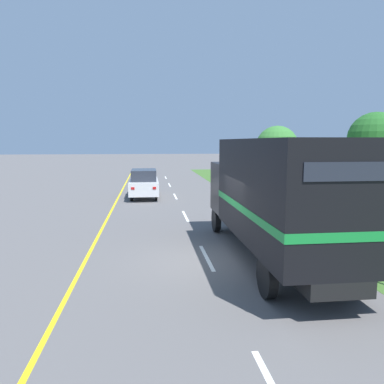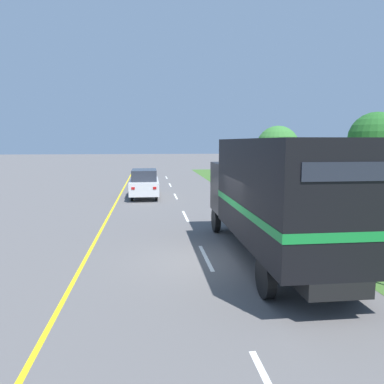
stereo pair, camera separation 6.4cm
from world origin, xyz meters
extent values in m
plane|color=#5B5959|center=(0.00, 0.00, 0.00)|extent=(200.00, 200.00, 0.00)
cube|color=yellow|center=(-3.70, 10.64, 0.00)|extent=(0.12, 52.96, 0.01)
cube|color=white|center=(0.00, 0.30, 0.00)|extent=(0.12, 2.60, 0.01)
cube|color=white|center=(0.00, 6.90, 0.00)|extent=(0.12, 2.60, 0.01)
cube|color=white|center=(0.00, 13.50, 0.00)|extent=(0.12, 2.60, 0.01)
cube|color=white|center=(0.00, 20.10, 0.00)|extent=(0.12, 2.60, 0.01)
cube|color=white|center=(0.00, 26.70, 0.00)|extent=(0.12, 2.60, 0.01)
cylinder|color=black|center=(0.91, 3.62, 0.50)|extent=(0.22, 1.00, 1.00)
cylinder|color=black|center=(3.04, 3.62, 0.50)|extent=(0.22, 1.00, 1.00)
cylinder|color=black|center=(0.91, -2.84, 0.50)|extent=(0.22, 1.00, 1.00)
cylinder|color=black|center=(3.04, -2.84, 0.50)|extent=(0.22, 1.00, 1.00)
cube|color=black|center=(1.98, 0.00, 0.68)|extent=(1.36, 8.60, 0.36)
cube|color=black|center=(1.98, -1.05, 2.26)|extent=(2.48, 6.50, 2.80)
cube|color=#198C38|center=(1.98, -1.05, 1.77)|extent=(2.50, 6.52, 0.20)
cube|color=#232833|center=(1.98, -4.31, 3.03)|extent=(1.86, 0.03, 0.36)
cube|color=black|center=(1.98, 3.25, 1.81)|extent=(2.38, 2.10, 1.90)
cube|color=#283342|center=(1.98, 4.31, 2.05)|extent=(2.10, 0.03, 0.85)
cylinder|color=black|center=(-2.77, 14.77, 0.33)|extent=(0.16, 0.66, 0.66)
cylinder|color=black|center=(-1.30, 14.77, 0.33)|extent=(0.16, 0.66, 0.66)
cylinder|color=black|center=(-2.77, 11.96, 0.33)|extent=(0.16, 0.66, 0.66)
cylinder|color=black|center=(-1.30, 11.96, 0.33)|extent=(0.16, 0.66, 0.66)
cube|color=white|center=(-2.04, 13.37, 0.73)|extent=(1.80, 4.53, 0.80)
cube|color=#282D38|center=(-2.04, 13.19, 1.47)|extent=(1.55, 2.49, 0.68)
cube|color=red|center=(-2.67, 11.09, 0.87)|extent=(0.20, 0.03, 0.14)
cube|color=red|center=(-1.41, 11.09, 0.87)|extent=(0.20, 0.03, 0.14)
cylinder|color=#9E9EA3|center=(4.80, 7.59, 1.14)|extent=(0.09, 0.09, 2.28)
cylinder|color=#9E9EA3|center=(6.21, 7.59, 1.14)|extent=(0.09, 0.09, 2.28)
cube|color=brown|center=(5.50, 7.59, 1.55)|extent=(2.01, 0.06, 1.46)
cube|color=brown|center=(6.19, 7.59, 2.46)|extent=(0.64, 0.06, 0.32)
cube|color=silver|center=(5.50, 7.55, 1.55)|extent=(1.57, 0.02, 0.26)
cylinder|color=#4C3823|center=(11.97, 10.61, 1.23)|extent=(0.41, 0.41, 2.47)
sphere|color=#236023|center=(11.97, 10.61, 3.76)|extent=(3.23, 3.23, 3.23)
cylinder|color=brown|center=(9.04, 19.71, 0.85)|extent=(0.30, 0.30, 1.69)
sphere|color=#387A33|center=(9.04, 19.71, 3.12)|extent=(3.57, 3.57, 3.57)
camera|label=1|loc=(-1.78, -10.84, 3.58)|focal=35.00mm
camera|label=2|loc=(-1.71, -10.85, 3.58)|focal=35.00mm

